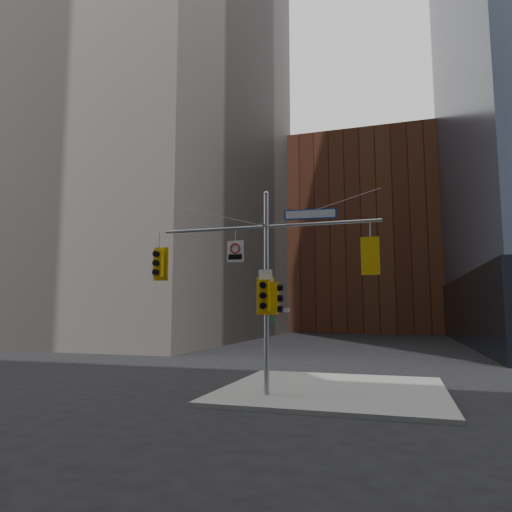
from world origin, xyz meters
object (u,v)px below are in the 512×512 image
Objects in this scene: traffic_light_west_arm at (159,264)px; traffic_light_pole_front at (264,296)px; signal_assembly at (266,271)px; street_sign_blade at (310,214)px; traffic_light_pole_side at (276,298)px; regulatory_sign_arm at (235,251)px; traffic_light_east_arm at (371,256)px.

traffic_light_west_arm reaches higher than traffic_light_pole_front.
traffic_light_pole_front is at bearing -1.64° from traffic_light_west_arm.
street_sign_blade is at bearing 0.12° from signal_assembly.
regulatory_sign_arm is (-1.50, -0.03, 1.74)m from traffic_light_pole_side.
signal_assembly reaches higher than traffic_light_west_arm.
traffic_light_pole_front is (-0.33, -0.28, 0.09)m from traffic_light_pole_side.
traffic_light_pole_front is at bearing 125.80° from traffic_light_pole_side.
traffic_light_east_arm reaches higher than traffic_light_pole_front.
traffic_light_pole_front is 0.72× the size of street_sign_blade.
traffic_light_pole_front is (-0.00, -0.27, -0.89)m from signal_assembly.
signal_assembly is 6.20× the size of traffic_light_west_arm.
traffic_light_west_arm reaches higher than traffic_light_east_arm.
traffic_light_west_arm is 4.49m from traffic_light_pole_front.
regulatory_sign_arm is at bearing -179.01° from signal_assembly.
traffic_light_east_arm reaches higher than traffic_light_pole_side.
traffic_light_pole_side is (-3.28, 0.01, -1.36)m from traffic_light_east_arm.
signal_assembly is 3.63m from traffic_light_east_arm.
signal_assembly is 0.93m from traffic_light_pole_front.
traffic_light_pole_side is at bearing 1.88° from signal_assembly.
traffic_light_east_arm is at bearing 0.02° from signal_assembly.
street_sign_blade is at bearing 5.42° from traffic_light_pole_front.
traffic_light_pole_side is (0.33, 0.01, -0.98)m from signal_assembly.
street_sign_blade is at bearing 1.99° from traffic_light_west_arm.
traffic_light_west_arm is 7.90m from traffic_light_east_arm.
regulatory_sign_arm is (3.13, -0.03, 0.37)m from traffic_light_west_arm.
signal_assembly reaches higher than traffic_light_east_arm.
regulatory_sign_arm reaches higher than traffic_light_pole_side.
street_sign_blade reaches higher than traffic_light_pole_side.
regulatory_sign_arm is (-1.17, 0.25, 1.65)m from traffic_light_pole_front.
signal_assembly is at bearing 175.19° from street_sign_blade.
traffic_light_east_arm is (3.61, 0.00, 0.38)m from signal_assembly.
traffic_light_pole_side is (4.62, -0.00, -1.36)m from traffic_light_west_arm.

